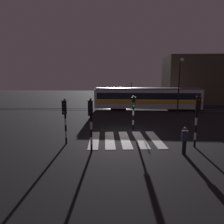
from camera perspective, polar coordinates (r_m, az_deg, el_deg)
name	(u,v)px	position (r m, az deg, el deg)	size (l,w,h in m)	color
ground_plane	(125,133)	(17.38, 3.63, -5.95)	(120.00, 120.00, 0.00)	black
rail_near	(125,111)	(29.34, 3.53, 0.41)	(80.00, 0.12, 0.03)	#59595E
rail_far	(124,109)	(30.76, 3.53, 0.83)	(80.00, 0.12, 0.03)	#59595E
crosswalk_zebra	(125,139)	(15.62, 3.66, -7.69)	(5.74, 4.93, 0.02)	silver
traffic_light_kerb_mid_left	(91,117)	(12.54, -5.97, -1.45)	(0.36, 0.42, 3.41)	black
traffic_light_corner_near_left	(65,115)	(14.43, -13.09, -0.75)	(0.36, 0.42, 3.21)	black
traffic_light_median_centre	(134,108)	(18.18, 6.05, 1.23)	(0.36, 0.42, 3.08)	black
traffic_light_corner_near_right	(197,113)	(14.45, 22.78, -0.31)	(0.36, 0.42, 3.56)	black
street_lamp_trackside_right	(180,80)	(26.89, 18.46, 8.63)	(0.44, 1.21, 7.00)	black
tram	(147,98)	(30.02, 9.79, 3.83)	(15.29, 2.58, 4.15)	silver
pedestrian_waiting_at_kerb	(185,140)	(13.25, 19.67, -7.48)	(0.36, 0.24, 1.71)	black
building_backdrop	(206,80)	(42.41, 24.89, 8.18)	(15.06, 8.00, 8.63)	#42382D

